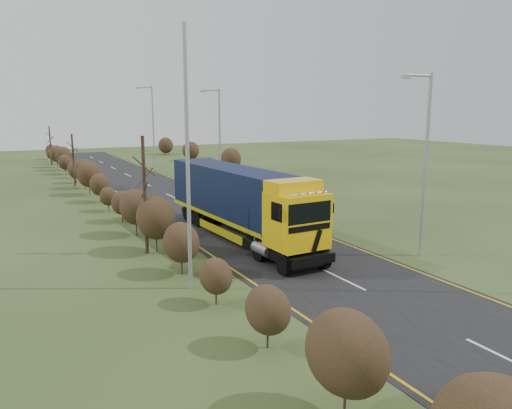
{
  "coord_description": "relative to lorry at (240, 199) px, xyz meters",
  "views": [
    {
      "loc": [
        -12.96,
        -20.68,
        7.32
      ],
      "look_at": [
        -0.94,
        2.48,
        2.35
      ],
      "focal_mm": 35.0,
      "sensor_mm": 36.0,
      "label": 1
    }
  ],
  "objects": [
    {
      "name": "ground",
      "position": [
        0.93,
        -4.45,
        -2.34
      ],
      "size": [
        160.0,
        160.0,
        0.0
      ],
      "primitive_type": "plane",
      "color": "#2F401B",
      "rests_on": "ground"
    },
    {
      "name": "road",
      "position": [
        0.93,
        5.55,
        -2.33
      ],
      "size": [
        8.0,
        120.0,
        0.02
      ],
      "primitive_type": "cube",
      "color": "black",
      "rests_on": "ground"
    },
    {
      "name": "layby",
      "position": [
        7.43,
        15.55,
        -2.33
      ],
      "size": [
        6.0,
        18.0,
        0.02
      ],
      "primitive_type": "cube",
      "color": "#292724",
      "rests_on": "ground"
    },
    {
      "name": "lane_markings",
      "position": [
        0.93,
        5.25,
        -2.31
      ],
      "size": [
        7.52,
        116.0,
        0.01
      ],
      "color": "#C09912",
      "rests_on": "road"
    },
    {
      "name": "hedgerow",
      "position": [
        -5.07,
        3.45,
        -0.72
      ],
      "size": [
        2.24,
        102.04,
        6.05
      ],
      "color": "black",
      "rests_on": "ground"
    },
    {
      "name": "lorry",
      "position": [
        0.0,
        0.0,
        0.0
      ],
      "size": [
        3.07,
        14.92,
        4.13
      ],
      "rotation": [
        0.0,
        0.0,
        0.05
      ],
      "color": "black",
      "rests_on": "ground"
    },
    {
      "name": "car_red_hatchback",
      "position": [
        8.14,
        14.54,
        -1.63
      ],
      "size": [
        2.47,
        4.44,
        1.43
      ],
      "primitive_type": "imported",
      "rotation": [
        0.0,
        0.0,
        2.94
      ],
      "color": "maroon",
      "rests_on": "ground"
    },
    {
      "name": "car_blue_sedan",
      "position": [
        6.84,
        16.0,
        -1.6
      ],
      "size": [
        3.48,
        4.71,
        1.48
      ],
      "primitive_type": "imported",
      "rotation": [
        0.0,
        0.0,
        2.66
      ],
      "color": "#0C0B3E",
      "rests_on": "ground"
    },
    {
      "name": "streetlight_near",
      "position": [
        6.61,
        -7.19,
        2.65
      ],
      "size": [
        1.93,
        0.18,
        9.06
      ],
      "color": "#9C9FA1",
      "rests_on": "ground"
    },
    {
      "name": "streetlight_mid",
      "position": [
        6.11,
        17.3,
        2.72
      ],
      "size": [
        1.95,
        0.18,
        9.19
      ],
      "color": "#9C9FA1",
      "rests_on": "ground"
    },
    {
      "name": "streetlight_far",
      "position": [
        5.38,
        36.55,
        3.31
      ],
      "size": [
        2.16,
        0.2,
        10.19
      ],
      "color": "#9C9FA1",
      "rests_on": "ground"
    },
    {
      "name": "left_pole",
      "position": [
        -5.35,
        -6.35,
        2.94
      ],
      "size": [
        0.16,
        0.16,
        10.57
      ],
      "primitive_type": "cylinder",
      "color": "#9C9FA1",
      "rests_on": "ground"
    },
    {
      "name": "speed_sign",
      "position": [
        5.4,
        12.51,
        -0.75
      ],
      "size": [
        0.63,
        0.1,
        2.28
      ],
      "color": "#9C9FA1",
      "rests_on": "ground"
    },
    {
      "name": "warning_board",
      "position": [
        6.73,
        20.8,
        -1.18
      ],
      "size": [
        0.73,
        0.11,
        1.92
      ],
      "color": "#9C9FA1",
      "rests_on": "ground"
    }
  ]
}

